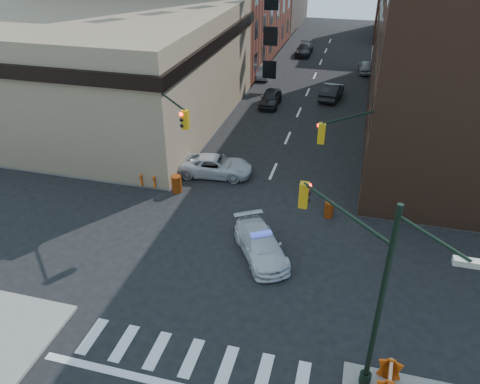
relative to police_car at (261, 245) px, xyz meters
The scene contains 24 objects.
ground 1.49m from the police_car, 159.07° to the right, with size 140.00×140.00×0.00m, color black.
sidewalk_nw 40.37m from the police_car, 126.89° to the left, with size 34.00×54.50×0.15m, color gray.
bank_building 24.57m from the police_car, 138.68° to the left, with size 22.00×22.00×9.00m, color #8F7B5D.
commercial_row_ne 25.76m from the police_car, 61.89° to the left, with size 14.00×34.00×14.00m, color #4B2C1E.
signal_pole_se 8.63m from the police_car, 51.27° to the right, with size 5.40×5.27×8.00m.
signal_pole_nw 9.33m from the police_car, 145.51° to the left, with size 3.58×3.67×8.00m.
signal_pole_ne 7.64m from the police_car, 46.66° to the left, with size 3.67×3.58×8.00m.
tree_ne_near 26.44m from the police_car, 76.20° to the left, with size 3.00×3.00×4.85m.
tree_ne_far 34.22m from the police_car, 79.41° to the left, with size 3.00×3.00×4.85m.
police_car is the anchor object (origin of this frame).
pickup 9.42m from the police_car, 121.93° to the left, with size 2.32×5.03×1.40m, color silver.
parked_car_wnear 23.06m from the police_car, 100.39° to the left, with size 1.72×4.27×1.45m, color black.
parked_car_wfar 32.03m from the police_car, 101.98° to the left, with size 1.35×3.88×1.28m, color #999DA1.
parked_car_wdeep 42.64m from the police_car, 95.06° to the left, with size 1.93×4.74×1.38m, color black.
parked_car_enear 26.10m from the police_car, 87.21° to the left, with size 1.64×4.69×1.55m, color black.
parked_car_efar 36.47m from the police_car, 83.28° to the left, with size 1.62×4.04×1.38m, color #92969A.
pedestrian_a 10.95m from the police_car, 143.53° to the left, with size 0.70×0.46×1.93m, color black.
pedestrian_b 13.19m from the police_car, 148.07° to the left, with size 0.90×0.70×1.85m, color black.
pedestrian_c 15.76m from the police_car, 149.01° to the left, with size 0.96×0.40×1.64m, color #1E242D.
barrel_road 5.63m from the police_car, 56.56° to the left, with size 0.55×0.55×0.98m, color orange.
barrel_bank 8.46m from the police_car, 142.69° to the left, with size 0.64×0.64×1.14m, color #DE3D0A.
barricade_se_a 9.37m from the police_car, 46.97° to the right, with size 1.33×0.67×1.00m, color red, non-canonical shape.
barricade_nw_a 10.13m from the police_car, 148.90° to the left, with size 1.24×0.62×0.93m, color #EB400B, non-canonical shape.
barricade_nw_b 14.86m from the police_car, 152.91° to the left, with size 1.31×0.65×0.98m, color #D15B09, non-canonical shape.
Camera 1 is at (5.22, -18.80, 15.42)m, focal length 35.00 mm.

